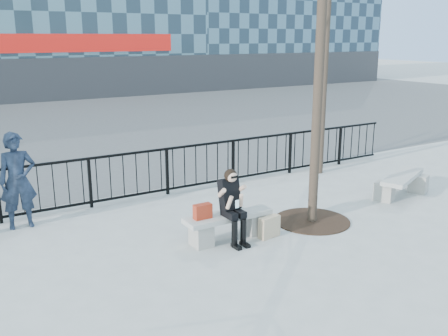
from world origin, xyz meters
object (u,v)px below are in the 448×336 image
bench_second (402,183)px  bench_main (228,223)px  seated_woman (233,207)px  standing_man (18,181)px

bench_second → bench_main: bearing=157.1°
seated_woman → standing_man: bearing=138.3°
bench_main → bench_second: 4.73m
seated_woman → standing_man: size_ratio=0.72×
bench_main → standing_man: standing_man is taller
standing_man → seated_woman: bearing=-40.3°
bench_main → seated_woman: bearing=-90.0°
bench_main → standing_man: bearing=140.0°
bench_second → standing_man: bearing=138.4°
seated_woman → bench_main: bearing=90.0°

